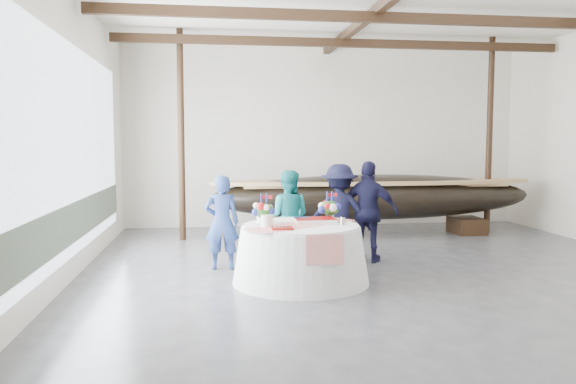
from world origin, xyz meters
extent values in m
cube|color=#3D3D42|center=(0.00, 0.00, 0.00)|extent=(10.00, 12.00, 0.01)
cube|color=silver|center=(0.00, 6.00, 2.25)|extent=(10.00, 0.02, 4.50)
cube|color=silver|center=(-5.00, 0.00, 2.25)|extent=(0.02, 12.00, 4.50)
cube|color=black|center=(0.00, 1.50, 4.25)|extent=(9.80, 0.12, 0.18)
cube|color=black|center=(0.00, 4.00, 4.25)|extent=(9.80, 0.12, 0.18)
cylinder|color=black|center=(-3.50, 4.18, 2.25)|extent=(0.14, 0.14, 4.50)
cylinder|color=black|center=(3.50, 4.18, 2.25)|extent=(0.14, 0.14, 4.50)
cube|color=silver|center=(-4.95, 1.00, 2.00)|extent=(0.02, 7.00, 3.20)
cube|color=#596654|center=(-4.94, 1.00, 0.90)|extent=(0.02, 7.00, 0.60)
cube|color=black|center=(-1.45, 4.18, 0.19)|extent=(0.65, 0.83, 0.37)
cube|color=black|center=(3.00, 4.18, 0.19)|extent=(0.65, 0.83, 0.37)
ellipsoid|color=black|center=(0.78, 4.18, 0.88)|extent=(7.42, 1.48, 1.02)
cube|color=#9E7A4C|center=(0.78, 4.18, 1.16)|extent=(5.94, 0.97, 0.06)
cone|color=silver|center=(-1.56, 0.15, 0.42)|extent=(2.05, 2.05, 0.85)
cylinder|color=silver|center=(-1.56, 0.15, 0.86)|extent=(1.74, 1.74, 0.04)
cube|color=red|center=(-1.56, 0.15, 0.88)|extent=(1.86, 1.56, 0.01)
cube|color=white|center=(-1.32, 0.26, 0.91)|extent=(0.60, 0.40, 0.07)
cylinder|color=white|center=(-2.08, 0.00, 0.97)|extent=(0.18, 0.18, 0.17)
cylinder|color=white|center=(-2.10, 0.47, 0.97)|extent=(0.18, 0.18, 0.19)
cube|color=maroon|center=(-1.89, -0.27, 0.89)|extent=(0.30, 0.24, 0.03)
cone|color=silver|center=(-0.94, 0.03, 0.94)|extent=(0.09, 0.09, 0.12)
imported|color=navy|center=(-2.71, 1.22, 0.79)|extent=(0.58, 0.39, 1.57)
imported|color=teal|center=(-1.55, 1.60, 0.81)|extent=(0.94, 0.83, 1.63)
imported|color=black|center=(-0.63, 1.57, 0.86)|extent=(1.22, 0.84, 1.73)
imported|color=black|center=(-0.14, 1.44, 0.89)|extent=(1.12, 0.91, 1.78)
camera|label=1|loc=(-2.88, -8.06, 2.10)|focal=35.00mm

